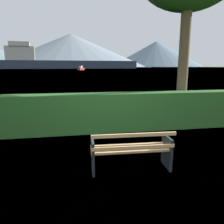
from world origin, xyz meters
TOP-DOWN VIEW (x-y plane):
  - ground_plane at (0.00, 0.00)m, footprint 1400.00×1400.00m
  - water_surface at (0.00, 306.30)m, footprint 620.00×620.00m
  - park_bench at (-0.00, -0.06)m, footprint 1.67×0.64m
  - hedge_row at (0.00, 2.80)m, footprint 8.99×0.66m
  - cargo_ship_large at (-11.88, 183.40)m, footprint 116.28×30.97m
  - sailboat_mid at (3.75, 111.46)m, footprint 3.62×4.20m
  - tender_far at (93.79, 259.54)m, footprint 7.93×5.19m
  - distant_hills at (-52.37, 578.69)m, footprint 805.50×426.68m

SIDE VIEW (x-z plane):
  - ground_plane at x=0.00m, z-range 0.00..0.00m
  - water_surface at x=0.00m, z-range 0.00..0.00m
  - park_bench at x=0.00m, z-range -0.01..0.86m
  - tender_far at x=93.79m, z-range -0.17..1.11m
  - hedge_row at x=0.00m, z-range 0.00..1.25m
  - sailboat_mid at x=3.75m, z-range -0.33..1.92m
  - cargo_ship_large at x=-11.88m, z-range -4.38..15.49m
  - distant_hills at x=-52.37m, z-range -4.27..74.00m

